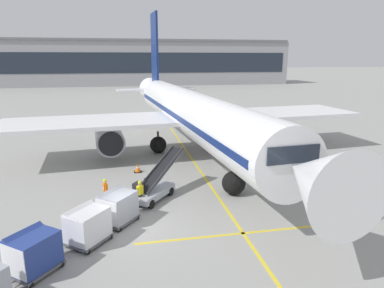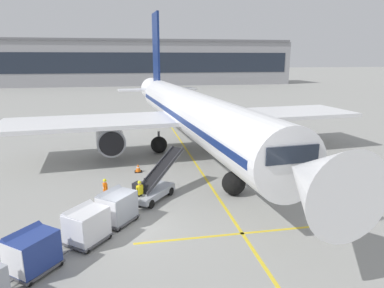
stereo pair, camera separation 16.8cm
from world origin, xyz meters
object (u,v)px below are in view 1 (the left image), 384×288
Objects in this scene: ground_crew_by_carts at (140,192)px; baggage_cart_second at (87,225)px; baggage_cart_lead at (117,206)px; ground_crew_by_loader at (105,190)px; belt_loader at (154,186)px; baggage_cart_third at (33,252)px; safety_cone_engine_keepout at (138,168)px; parked_airplane at (190,113)px.

baggage_cart_second is at bearing -126.38° from ground_crew_by_carts.
baggage_cart_lead is at bearing 53.30° from baggage_cart_second.
ground_crew_by_carts is at bearing -19.95° from ground_crew_by_loader.
baggage_cart_lead is (-2.32, -3.16, 0.16)m from belt_loader.
belt_loader is 3.93m from baggage_cart_lead.
baggage_cart_third is 13.80m from safety_cone_engine_keepout.
baggage_cart_third is at bearing -131.02° from baggage_cart_lead.
ground_crew_by_loader is 2.27m from ground_crew_by_carts.
belt_loader reaches higher than safety_cone_engine_keepout.
ground_crew_by_carts is at bearing -114.50° from parked_airplane.
baggage_cart_lead is at bearing -116.25° from parked_airplane.
ground_crew_by_carts is at bearing -126.63° from belt_loader.
parked_airplane is 25.49× the size of ground_crew_by_loader.
baggage_cart_second is 1.00× the size of baggage_cart_third.
baggage_cart_lead is (-6.77, -13.72, -3.01)m from parked_airplane.
belt_loader reaches higher than baggage_cart_second.
parked_airplane is 25.49× the size of ground_crew_by_carts.
baggage_cart_second is at bearing -126.70° from baggage_cart_lead.
parked_airplane is 8.91× the size of belt_loader.
baggage_cart_lead is 3.90× the size of safety_cone_engine_keepout.
ground_crew_by_carts is 2.58× the size of safety_cone_engine_keepout.
baggage_cart_lead is 2.43m from baggage_cart_second.
baggage_cart_second is 1.51× the size of ground_crew_by_loader.
baggage_cart_second is 1.51× the size of ground_crew_by_carts.
ground_crew_by_carts is at bearing 53.62° from baggage_cart_second.
parked_airplane is at bearing 59.94° from baggage_cart_third.
ground_crew_by_carts is (2.83, 3.84, -0.00)m from baggage_cart_second.
baggage_cart_second is (-1.45, -1.95, 0.00)m from baggage_cart_lead.
baggage_cart_lead is 2.34m from ground_crew_by_carts.
ground_crew_by_loader is (0.69, 4.61, -0.00)m from baggage_cart_second.
ground_crew_by_loader is at bearing 105.87° from baggage_cart_lead.
baggage_cart_lead reaches higher than ground_crew_by_carts.
belt_loader reaches higher than ground_crew_by_carts.
safety_cone_engine_keepout is at bearing 80.36° from baggage_cart_lead.
baggage_cart_lead is at bearing -126.28° from belt_loader.
baggage_cart_second is 4.77m from ground_crew_by_carts.
baggage_cart_third reaches higher than ground_crew_by_carts.
safety_cone_engine_keepout is (5.01, 12.85, -0.67)m from baggage_cart_third.
parked_airplane is at bearing 65.50° from ground_crew_by_carts.
ground_crew_by_loader is at bearing -110.15° from safety_cone_engine_keepout.
parked_airplane is 17.95m from baggage_cart_second.
baggage_cart_third is (-3.51, -4.04, 0.00)m from baggage_cart_lead.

